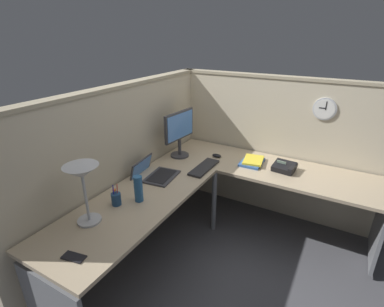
{
  "coord_description": "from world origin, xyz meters",
  "views": [
    {
      "loc": [
        -2.21,
        -0.92,
        2.0
      ],
      "look_at": [
        0.02,
        0.35,
        0.91
      ],
      "focal_mm": 27.01,
      "sensor_mm": 36.0,
      "label": 1
    }
  ],
  "objects_px": {
    "desk_lamp_dome": "(82,177)",
    "monitor": "(179,131)",
    "wall_clock": "(325,109)",
    "office_phone": "(285,167)",
    "pen_cup": "(116,199)",
    "cell_phone": "(74,257)",
    "keyboard": "(204,168)",
    "book_stack": "(252,161)",
    "computer_mouse": "(217,156)",
    "thermos_flask": "(138,189)",
    "laptop": "(153,173)"
  },
  "relations": [
    {
      "from": "desk_lamp_dome",
      "to": "office_phone",
      "type": "height_order",
      "value": "desk_lamp_dome"
    },
    {
      "from": "monitor",
      "to": "desk_lamp_dome",
      "type": "distance_m",
      "value": 1.33
    },
    {
      "from": "keyboard",
      "to": "office_phone",
      "type": "height_order",
      "value": "office_phone"
    },
    {
      "from": "thermos_flask",
      "to": "book_stack",
      "type": "bearing_deg",
      "value": -26.31
    },
    {
      "from": "laptop",
      "to": "office_phone",
      "type": "xyz_separation_m",
      "value": [
        0.72,
        -1.07,
        0.01
      ]
    },
    {
      "from": "laptop",
      "to": "pen_cup",
      "type": "bearing_deg",
      "value": -174.65
    },
    {
      "from": "office_phone",
      "to": "laptop",
      "type": "bearing_deg",
      "value": 123.92
    },
    {
      "from": "thermos_flask",
      "to": "book_stack",
      "type": "distance_m",
      "value": 1.28
    },
    {
      "from": "thermos_flask",
      "to": "laptop",
      "type": "bearing_deg",
      "value": 22.5
    },
    {
      "from": "desk_lamp_dome",
      "to": "book_stack",
      "type": "height_order",
      "value": "desk_lamp_dome"
    },
    {
      "from": "laptop",
      "to": "cell_phone",
      "type": "relative_size",
      "value": 2.9
    },
    {
      "from": "keyboard",
      "to": "pen_cup",
      "type": "relative_size",
      "value": 2.39
    },
    {
      "from": "keyboard",
      "to": "cell_phone",
      "type": "xyz_separation_m",
      "value": [
        -1.49,
        0.12,
        -0.01
      ]
    },
    {
      "from": "keyboard",
      "to": "pen_cup",
      "type": "distance_m",
      "value": 0.97
    },
    {
      "from": "desk_lamp_dome",
      "to": "wall_clock",
      "type": "bearing_deg",
      "value": -33.96
    },
    {
      "from": "monitor",
      "to": "keyboard",
      "type": "xyz_separation_m",
      "value": [
        -0.15,
        -0.38,
        -0.28
      ]
    },
    {
      "from": "thermos_flask",
      "to": "wall_clock",
      "type": "bearing_deg",
      "value": -37.22
    },
    {
      "from": "wall_clock",
      "to": "desk_lamp_dome",
      "type": "bearing_deg",
      "value": 146.04
    },
    {
      "from": "cell_phone",
      "to": "book_stack",
      "type": "height_order",
      "value": "book_stack"
    },
    {
      "from": "keyboard",
      "to": "office_phone",
      "type": "distance_m",
      "value": 0.79
    },
    {
      "from": "thermos_flask",
      "to": "office_phone",
      "type": "relative_size",
      "value": 0.98
    },
    {
      "from": "pen_cup",
      "to": "keyboard",
      "type": "bearing_deg",
      "value": -18.37
    },
    {
      "from": "cell_phone",
      "to": "wall_clock",
      "type": "height_order",
      "value": "wall_clock"
    },
    {
      "from": "desk_lamp_dome",
      "to": "pen_cup",
      "type": "relative_size",
      "value": 2.47
    },
    {
      "from": "keyboard",
      "to": "book_stack",
      "type": "bearing_deg",
      "value": -46.29
    },
    {
      "from": "laptop",
      "to": "pen_cup",
      "type": "xyz_separation_m",
      "value": [
        -0.54,
        -0.05,
        0.03
      ]
    },
    {
      "from": "pen_cup",
      "to": "thermos_flask",
      "type": "relative_size",
      "value": 0.82
    },
    {
      "from": "computer_mouse",
      "to": "book_stack",
      "type": "xyz_separation_m",
      "value": [
        0.04,
        -0.39,
        0.0
      ]
    },
    {
      "from": "computer_mouse",
      "to": "wall_clock",
      "type": "xyz_separation_m",
      "value": [
        0.38,
        -0.96,
        0.56
      ]
    },
    {
      "from": "monitor",
      "to": "book_stack",
      "type": "bearing_deg",
      "value": -74.54
    },
    {
      "from": "monitor",
      "to": "computer_mouse",
      "type": "bearing_deg",
      "value": -64.99
    },
    {
      "from": "laptop",
      "to": "keyboard",
      "type": "relative_size",
      "value": 0.97
    },
    {
      "from": "book_stack",
      "to": "pen_cup",
      "type": "bearing_deg",
      "value": 151.83
    },
    {
      "from": "computer_mouse",
      "to": "office_phone",
      "type": "bearing_deg",
      "value": -88.25
    },
    {
      "from": "desk_lamp_dome",
      "to": "monitor",
      "type": "bearing_deg",
      "value": 2.31
    },
    {
      "from": "wall_clock",
      "to": "office_phone",
      "type": "bearing_deg",
      "value": 147.21
    },
    {
      "from": "office_phone",
      "to": "book_stack",
      "type": "bearing_deg",
      "value": 87.23
    },
    {
      "from": "monitor",
      "to": "cell_phone",
      "type": "bearing_deg",
      "value": -171.14
    },
    {
      "from": "computer_mouse",
      "to": "thermos_flask",
      "type": "distance_m",
      "value": 1.12
    },
    {
      "from": "pen_cup",
      "to": "office_phone",
      "type": "relative_size",
      "value": 0.8
    },
    {
      "from": "monitor",
      "to": "book_stack",
      "type": "distance_m",
      "value": 0.83
    },
    {
      "from": "wall_clock",
      "to": "keyboard",
      "type": "bearing_deg",
      "value": 126.7
    },
    {
      "from": "laptop",
      "to": "wall_clock",
      "type": "bearing_deg",
      "value": -50.32
    },
    {
      "from": "cell_phone",
      "to": "thermos_flask",
      "type": "relative_size",
      "value": 0.65
    },
    {
      "from": "laptop",
      "to": "desk_lamp_dome",
      "type": "bearing_deg",
      "value": -177.72
    },
    {
      "from": "desk_lamp_dome",
      "to": "office_phone",
      "type": "bearing_deg",
      "value": -34.23
    },
    {
      "from": "computer_mouse",
      "to": "pen_cup",
      "type": "xyz_separation_m",
      "value": [
        -1.24,
        0.29,
        0.04
      ]
    },
    {
      "from": "laptop",
      "to": "desk_lamp_dome",
      "type": "height_order",
      "value": "desk_lamp_dome"
    },
    {
      "from": "monitor",
      "to": "pen_cup",
      "type": "bearing_deg",
      "value": -176.13
    },
    {
      "from": "pen_cup",
      "to": "book_stack",
      "type": "height_order",
      "value": "pen_cup"
    }
  ]
}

